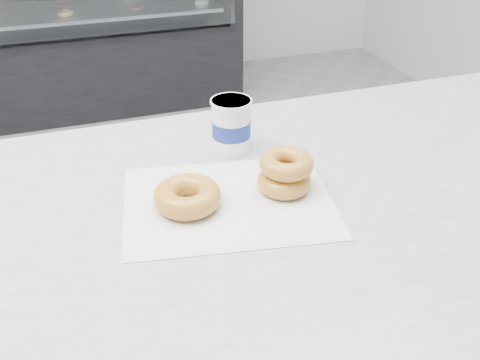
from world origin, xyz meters
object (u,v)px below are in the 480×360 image
Objects in this scene: donut_single at (187,196)px; donut_stack at (285,173)px; display_case at (32,29)px; coffee_cup at (231,125)px.

donut_stack reaches higher than donut_single.
display_case reaches higher than coffee_cup.
coffee_cup reaches higher than donut_single.
display_case is 2.77m from donut_stack.
donut_stack is at bearing -80.31° from display_case.
coffee_cup is at bearing -80.61° from display_case.
donut_single is at bearing -116.03° from coffee_cup.
coffee_cup is at bearing 104.15° from donut_stack.
donut_stack is (0.17, -0.00, 0.01)m from donut_single.
donut_single is 0.21m from coffee_cup.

